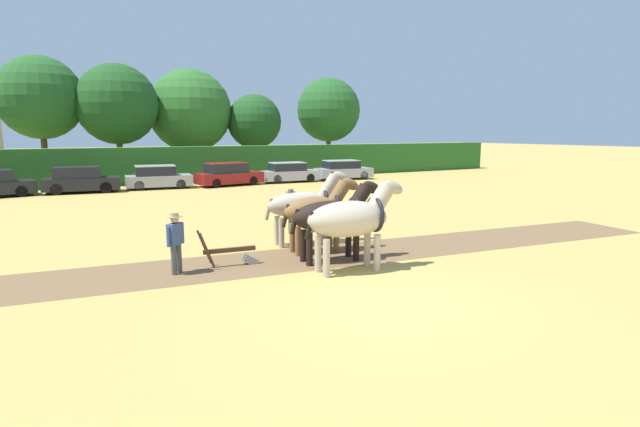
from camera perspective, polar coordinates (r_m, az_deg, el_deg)
ground_plane at (r=11.04m, az=7.42°, el=-9.99°), size 240.00×240.00×0.00m
plowed_furrow_strip at (r=13.69m, az=-20.39°, el=-6.67°), size 34.70×6.46×0.01m
hedgerow at (r=37.26m, az=-19.44°, el=5.18°), size 64.09×1.53×2.56m
tree_center_left at (r=43.04m, az=-29.36°, el=11.46°), size 6.11×6.11×9.18m
tree_center at (r=42.34m, az=-22.19°, el=11.47°), size 6.17×6.17×8.81m
tree_center_right at (r=44.73m, az=-14.64°, el=11.28°), size 6.97×6.97×8.88m
tree_right at (r=45.02m, az=-7.52°, el=10.36°), size 4.75×4.75×6.89m
tree_far_right at (r=47.49m, az=0.98°, el=11.74°), size 5.87×5.87×8.57m
draft_horse_lead_left at (r=12.99m, az=3.65°, el=-0.59°), size 2.90×1.23×2.44m
draft_horse_lead_right at (r=14.04m, az=1.55°, el=-0.24°), size 2.86×1.14×2.32m
draft_horse_trail_left at (r=15.09m, az=-0.27°, el=0.35°), size 2.61×1.12×2.31m
draft_horse_trail_right at (r=16.16m, az=-1.80°, el=1.07°), size 3.00×1.08×2.43m
plow at (r=13.93m, az=-9.76°, el=-4.59°), size 1.68×0.51×1.13m
farmer_at_plow at (r=13.33m, az=-16.19°, el=-2.80°), size 0.52×0.44×1.60m
farmer_beside_team at (r=18.03m, az=-3.36°, el=0.64°), size 0.43×0.52×1.60m
parked_car_center_left at (r=33.29m, az=-25.68°, el=3.45°), size 4.43×2.31×1.57m
parked_car_center at (r=33.85m, az=-18.05°, el=3.94°), size 4.24×2.24×1.50m
parked_car_center_right at (r=34.57m, az=-10.40°, el=4.39°), size 4.62×2.29×1.56m
parked_car_right at (r=36.39m, az=-3.53°, el=4.69°), size 4.20×2.01×1.45m
parked_car_far_right at (r=38.48m, az=2.64°, el=4.98°), size 4.47×2.31×1.48m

